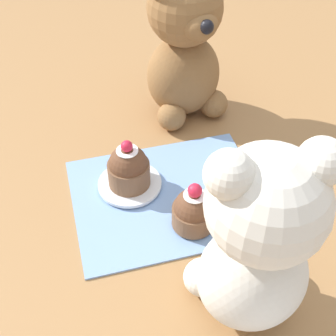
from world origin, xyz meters
TOP-DOWN VIEW (x-y plane):
  - ground_plane at (0.00, 0.00)m, footprint 4.00×4.00m
  - knitted_placemat at (0.00, 0.00)m, footprint 0.26×0.21m
  - teddy_bear_cream at (-0.04, 0.19)m, footprint 0.12×0.13m
  - teddy_bear_tan at (-0.08, -0.19)m, footprint 0.14×0.14m
  - cupcake_near_cream_bear at (-0.02, 0.06)m, footprint 0.06×0.06m
  - saucer_plate at (0.05, -0.03)m, footprint 0.09×0.09m
  - cupcake_near_tan_bear at (0.05, -0.03)m, footprint 0.06×0.06m

SIDE VIEW (x-z plane):
  - ground_plane at x=0.00m, z-range 0.00..0.00m
  - knitted_placemat at x=0.00m, z-range 0.00..0.01m
  - saucer_plate at x=0.05m, z-range 0.01..0.01m
  - cupcake_near_cream_bear at x=-0.02m, z-range 0.00..0.07m
  - cupcake_near_tan_bear at x=0.05m, z-range 0.00..0.08m
  - teddy_bear_tan at x=-0.08m, z-range 0.00..0.24m
  - teddy_bear_cream at x=-0.04m, z-range 0.00..0.24m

